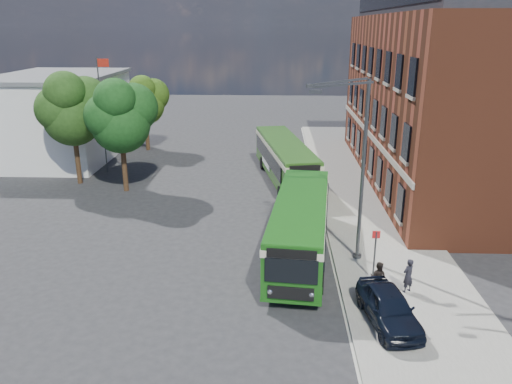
{
  "coord_description": "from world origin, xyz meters",
  "views": [
    {
      "loc": [
        1.05,
        -25.02,
        11.29
      ],
      "look_at": [
        -0.08,
        2.04,
        2.2
      ],
      "focal_mm": 35.0,
      "sensor_mm": 36.0,
      "label": 1
    }
  ],
  "objects_px": {
    "street_lamp": "(355,169)",
    "parked_car": "(389,307)",
    "bus_front": "(300,223)",
    "bus_rear": "(285,157)"
  },
  "relations": [
    {
      "from": "bus_rear",
      "to": "parked_car",
      "type": "relative_size",
      "value": 3.11
    },
    {
      "from": "bus_front",
      "to": "parked_car",
      "type": "xyz_separation_m",
      "value": [
        3.2,
        -6.2,
        -0.98
      ]
    },
    {
      "from": "street_lamp",
      "to": "bus_front",
      "type": "xyz_separation_m",
      "value": [
        -2.52,
        0.37,
        -2.96
      ]
    },
    {
      "from": "street_lamp",
      "to": "parked_car",
      "type": "distance_m",
      "value": 7.07
    },
    {
      "from": "street_lamp",
      "to": "bus_rear",
      "type": "bearing_deg",
      "value": 103.03
    },
    {
      "from": "street_lamp",
      "to": "bus_front",
      "type": "relative_size",
      "value": 0.79
    },
    {
      "from": "street_lamp",
      "to": "bus_rear",
      "type": "relative_size",
      "value": 0.71
    },
    {
      "from": "bus_rear",
      "to": "parked_car",
      "type": "xyz_separation_m",
      "value": [
        3.8,
        -19.31,
        -0.99
      ]
    },
    {
      "from": "street_lamp",
      "to": "bus_front",
      "type": "distance_m",
      "value": 3.9
    },
    {
      "from": "bus_front",
      "to": "bus_rear",
      "type": "bearing_deg",
      "value": 92.63
    }
  ]
}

